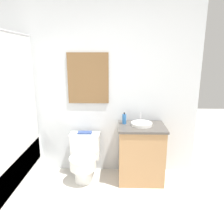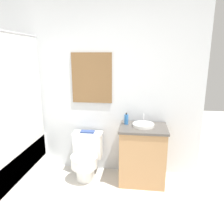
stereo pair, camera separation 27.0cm
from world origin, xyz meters
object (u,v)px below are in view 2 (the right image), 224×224
at_px(toilet, 86,156).
at_px(book_on_tank, 87,132).
at_px(sink, 143,125).
at_px(soap_bottle, 126,119).

height_order(toilet, book_on_tank, book_on_tank).
distance_m(toilet, book_on_tank, 0.35).
xyz_separation_m(toilet, book_on_tank, (0.00, 0.12, 0.32)).
relative_size(sink, book_on_tank, 1.61).
bearing_deg(toilet, soap_bottle, 8.66).
xyz_separation_m(sink, soap_bottle, (-0.23, 0.06, 0.05)).
relative_size(toilet, book_on_tank, 3.21).
xyz_separation_m(sink, book_on_tank, (-0.79, 0.10, -0.17)).
xyz_separation_m(toilet, sink, (0.79, 0.02, 0.49)).
bearing_deg(soap_bottle, book_on_tank, 176.37).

